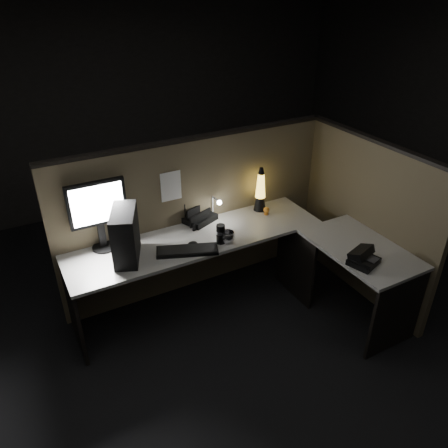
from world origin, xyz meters
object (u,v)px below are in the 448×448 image
monitor (98,209)px  desk_phone (362,258)px  lava_lamp (260,193)px  pc_tower (125,235)px  keyboard (187,251)px

monitor → desk_phone: 2.15m
lava_lamp → monitor: bearing=177.9°
pc_tower → lava_lamp: lava_lamp is taller
pc_tower → lava_lamp: bearing=30.3°
desk_phone → pc_tower: bearing=131.5°
keyboard → desk_phone: bearing=-13.9°
desk_phone → keyboard: bearing=127.3°
pc_tower → keyboard: 0.52m
keyboard → lava_lamp: 1.01m
pc_tower → lava_lamp: size_ratio=0.96×
lava_lamp → desk_phone: bearing=-79.2°
desk_phone → monitor: bearing=127.6°
monitor → keyboard: 0.80m
lava_lamp → desk_phone: (0.22, -1.16, -0.13)m
keyboard → desk_phone: size_ratio=1.88×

